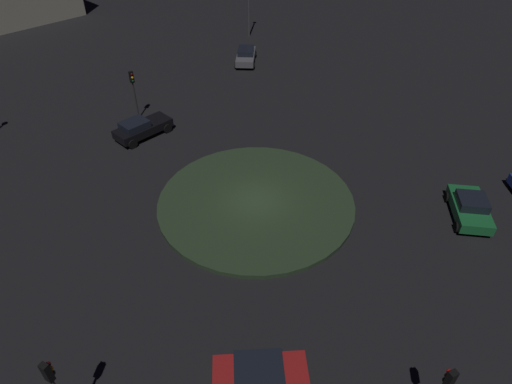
# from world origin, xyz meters

# --- Properties ---
(ground_plane) EXTENTS (118.13, 118.13, 0.00)m
(ground_plane) POSITION_xyz_m (0.00, 0.00, 0.00)
(ground_plane) COLOR black
(roundabout_island) EXTENTS (12.29, 12.29, 0.28)m
(roundabout_island) POSITION_xyz_m (0.00, 0.00, 0.14)
(roundabout_island) COLOR #2D4228
(roundabout_island) RESTS_ON ground_plane
(car_green) EXTENTS (4.20, 2.77, 1.47)m
(car_green) POSITION_xyz_m (2.17, 12.67, 0.75)
(car_green) COLOR #1E7238
(car_green) RESTS_ON ground_plane
(car_red) EXTENTS (2.15, 3.94, 1.39)m
(car_red) POSITION_xyz_m (11.81, -0.71, 0.74)
(car_red) COLOR red
(car_red) RESTS_ON ground_plane
(car_black) EXTENTS (4.24, 4.47, 1.51)m
(car_black) POSITION_xyz_m (-8.71, -8.14, 0.78)
(car_black) COLOR black
(car_black) RESTS_ON ground_plane
(car_grey) EXTENTS (4.52, 2.46, 1.43)m
(car_grey) POSITION_xyz_m (-22.69, 0.64, 0.75)
(car_grey) COLOR slate
(car_grey) RESTS_ON ground_plane
(traffic_light_southwest) EXTENTS (0.39, 0.37, 4.04)m
(traffic_light_southwest) POSITION_xyz_m (-11.66, -8.80, 2.88)
(traffic_light_southwest) COLOR #2D2D2D
(traffic_light_southwest) RESTS_ON ground_plane
(traffic_light_southeast) EXTENTS (0.40, 0.37, 4.33)m
(traffic_light_southeast) POSITION_xyz_m (12.85, -8.00, 3.08)
(traffic_light_southeast) COLOR #2D2D2D
(traffic_light_southeast) RESTS_ON ground_plane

